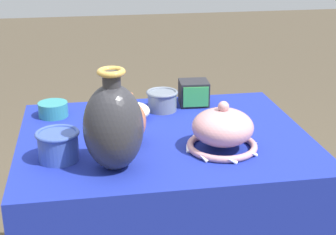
# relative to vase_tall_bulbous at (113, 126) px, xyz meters

# --- Properties ---
(display_table) EXTENTS (0.99, 0.79, 0.78)m
(display_table) POSITION_rel_vase_tall_bulbous_xyz_m (0.18, 0.21, -0.22)
(display_table) COLOR #38383D
(display_table) RESTS_ON ground_plane
(vase_tall_bulbous) EXTENTS (0.18, 0.18, 0.31)m
(vase_tall_bulbous) POSITION_rel_vase_tall_bulbous_xyz_m (0.00, 0.00, 0.00)
(vase_tall_bulbous) COLOR #2D2D33
(vase_tall_bulbous) RESTS_ON display_table
(vase_dome_bell) EXTENTS (0.24, 0.24, 0.16)m
(vase_dome_bell) POSITION_rel_vase_tall_bulbous_xyz_m (0.35, 0.08, -0.07)
(vase_dome_bell) COLOR #D19399
(vase_dome_bell) RESTS_ON display_table
(mosaic_tile_box) EXTENTS (0.12, 0.11, 0.10)m
(mosaic_tile_box) POSITION_rel_vase_tall_bulbous_xyz_m (0.35, 0.51, -0.09)
(mosaic_tile_box) COLOR #232328
(mosaic_tile_box) RESTS_ON display_table
(pot_squat_teal) EXTENTS (0.11, 0.11, 0.05)m
(pot_squat_teal) POSITION_rel_vase_tall_bulbous_xyz_m (-0.20, 0.47, -0.11)
(pot_squat_teal) COLOR teal
(pot_squat_teal) RESTS_ON display_table
(bowl_shallow_ivory) EXTENTS (0.12, 0.12, 0.06)m
(bowl_shallow_ivory) POSITION_rel_vase_tall_bulbous_xyz_m (0.10, 0.39, -0.10)
(bowl_shallow_ivory) COLOR white
(bowl_shallow_ivory) RESTS_ON display_table
(cup_wide_cobalt) EXTENTS (0.13, 0.13, 0.09)m
(cup_wide_cobalt) POSITION_rel_vase_tall_bulbous_xyz_m (-0.17, 0.09, -0.08)
(cup_wide_cobalt) COLOR #3851A8
(cup_wide_cobalt) RESTS_ON display_table
(jar_round_terracotta) EXTENTS (0.13, 0.13, 0.17)m
(jar_round_terracotta) POSITION_rel_vase_tall_bulbous_xyz_m (0.05, 0.18, -0.06)
(jar_round_terracotta) COLOR #BC6642
(jar_round_terracotta) RESTS_ON display_table
(cup_wide_slate) EXTENTS (0.12, 0.12, 0.08)m
(cup_wide_slate) POSITION_rel_vase_tall_bulbous_xyz_m (0.22, 0.47, -0.09)
(cup_wide_slate) COLOR slate
(cup_wide_slate) RESTS_ON display_table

